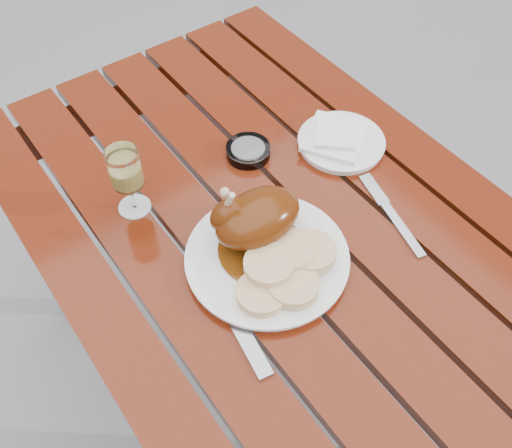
{
  "coord_description": "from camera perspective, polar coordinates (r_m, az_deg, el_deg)",
  "views": [
    {
      "loc": [
        -0.42,
        -0.52,
        1.57
      ],
      "look_at": [
        -0.05,
        -0.01,
        0.78
      ],
      "focal_mm": 40.0,
      "sensor_mm": 36.0,
      "label": 1
    }
  ],
  "objects": [
    {
      "name": "roast_duck",
      "position": [
        0.98,
        -0.2,
        0.51
      ],
      "size": [
        0.17,
        0.16,
        0.12
      ],
      "color": "#572B0A",
      "rests_on": "dinner_plate"
    },
    {
      "name": "side_plate",
      "position": [
        1.2,
        8.51,
        8.08
      ],
      "size": [
        0.19,
        0.19,
        0.01
      ],
      "primitive_type": "cylinder",
      "rotation": [
        0.0,
        0.0,
        0.08
      ],
      "color": "white",
      "rests_on": "table"
    },
    {
      "name": "table",
      "position": [
        1.37,
        1.31,
        -9.2
      ],
      "size": [
        0.8,
        1.2,
        0.75
      ],
      "primitive_type": "cube",
      "color": "maroon",
      "rests_on": "ground"
    },
    {
      "name": "ground",
      "position": [
        1.71,
        1.08,
        -15.32
      ],
      "size": [
        60.0,
        60.0,
        0.0
      ],
      "primitive_type": "plane",
      "color": "slate",
      "rests_on": "ground"
    },
    {
      "name": "ashtray",
      "position": [
        1.16,
        -0.79,
        7.32
      ],
      "size": [
        0.12,
        0.12,
        0.02
      ],
      "primitive_type": "cylinder",
      "rotation": [
        0.0,
        0.0,
        -0.38
      ],
      "color": "#B2B7BC",
      "rests_on": "table"
    },
    {
      "name": "fork",
      "position": [
        0.93,
        -1.91,
        -9.89
      ],
      "size": [
        0.06,
        0.21,
        0.01
      ],
      "primitive_type": "cube",
      "rotation": [
        0.0,
        0.0,
        -0.16
      ],
      "color": "gray",
      "rests_on": "table"
    },
    {
      "name": "dinner_plate",
      "position": [
        0.99,
        1.11,
        -3.48
      ],
      "size": [
        0.33,
        0.33,
        0.02
      ],
      "primitive_type": "cylinder",
      "rotation": [
        0.0,
        0.0,
        0.16
      ],
      "color": "white",
      "rests_on": "table"
    },
    {
      "name": "wine_glass",
      "position": [
        1.05,
        -12.65,
        4.16
      ],
      "size": [
        0.08,
        0.08,
        0.14
      ],
      "primitive_type": "cylinder",
      "rotation": [
        0.0,
        0.0,
        -0.35
      ],
      "color": "#CDBC5D",
      "rests_on": "table"
    },
    {
      "name": "bread_dumplings",
      "position": [
        0.95,
        2.98,
        -4.49
      ],
      "size": [
        0.2,
        0.14,
        0.04
      ],
      "color": "#E3BF8A",
      "rests_on": "dinner_plate"
    },
    {
      "name": "knife",
      "position": [
        1.08,
        13.8,
        0.4
      ],
      "size": [
        0.06,
        0.18,
        0.01
      ],
      "primitive_type": "cube",
      "rotation": [
        0.0,
        0.0,
        -0.25
      ],
      "color": "gray",
      "rests_on": "table"
    },
    {
      "name": "napkin",
      "position": [
        1.19,
        7.9,
        8.6
      ],
      "size": [
        0.17,
        0.16,
        0.01
      ],
      "primitive_type": "cube",
      "rotation": [
        0.0,
        0.0,
        0.57
      ],
      "color": "white",
      "rests_on": "side_plate"
    }
  ]
}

